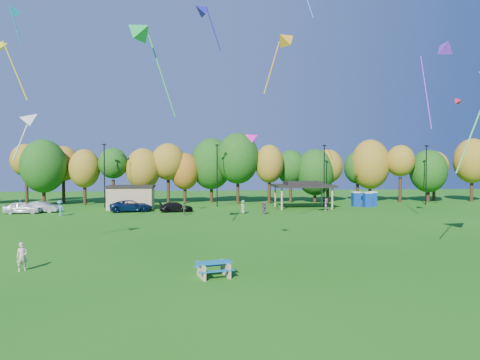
{
  "coord_description": "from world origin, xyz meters",
  "views": [
    {
      "loc": [
        -0.79,
        -22.22,
        6.07
      ],
      "look_at": [
        2.0,
        6.0,
        5.08
      ],
      "focal_mm": 32.0,
      "sensor_mm": 36.0,
      "label": 1
    }
  ],
  "objects": [
    {
      "name": "utility_building",
      "position": [
        -10.0,
        38.0,
        1.64
      ],
      "size": [
        6.3,
        4.3,
        3.25
      ],
      "color": "tan",
      "rests_on": "ground"
    },
    {
      "name": "pavilion",
      "position": [
        14.0,
        37.0,
        3.23
      ],
      "size": [
        8.2,
        6.2,
        3.77
      ],
      "color": "tan",
      "rests_on": "ground"
    },
    {
      "name": "car_a",
      "position": [
        -22.61,
        33.41,
        0.76
      ],
      "size": [
        4.49,
        1.92,
        1.51
      ],
      "primitive_type": "imported",
      "rotation": [
        0.0,
        0.0,
        1.6
      ],
      "color": "white",
      "rests_on": "ground"
    },
    {
      "name": "kite_1",
      "position": [
        -5.39,
        10.83,
        16.16
      ],
      "size": [
        4.44,
        2.99,
        7.66
      ],
      "color": "green"
    },
    {
      "name": "tree_line",
      "position": [
        -1.03,
        45.51,
        5.91
      ],
      "size": [
        93.57,
        10.55,
        11.15
      ],
      "color": "black",
      "rests_on": "ground"
    },
    {
      "name": "kite_flyer",
      "position": [
        -10.83,
        3.18,
        0.82
      ],
      "size": [
        0.72,
        0.64,
        1.65
      ],
      "primitive_type": "imported",
      "rotation": [
        0.0,
        0.0,
        0.51
      ],
      "color": "beige",
      "rests_on": "ground"
    },
    {
      "name": "far_person_4",
      "position": [
        -2.43,
        29.81,
        0.79
      ],
      "size": [
        0.93,
        0.93,
        1.59
      ],
      "primitive_type": "imported",
      "rotation": [
        0.0,
        0.0,
        0.78
      ],
      "color": "#4A6A41",
      "rests_on": "ground"
    },
    {
      "name": "ground",
      "position": [
        0.0,
        0.0,
        0.0
      ],
      "size": [
        160.0,
        160.0,
        0.0
      ],
      "primitive_type": "plane",
      "color": "#19600F",
      "rests_on": "ground"
    },
    {
      "name": "kite_2",
      "position": [
        2.78,
        7.13,
        7.99
      ],
      "size": [
        1.23,
        1.04,
        1.11
      ],
      "color": "#FD0EA8"
    },
    {
      "name": "kite_7",
      "position": [
        6.91,
        13.94,
        16.77
      ],
      "size": [
        3.32,
        2.36,
        5.6
      ],
      "color": "#FAA31A"
    },
    {
      "name": "far_person_2",
      "position": [
        16.1,
        32.92,
        0.81
      ],
      "size": [
        0.46,
        0.63,
        1.61
      ],
      "primitive_type": "imported",
      "rotation": [
        0.0,
        0.0,
        4.58
      ],
      "color": "#BB58A6",
      "rests_on": "ground"
    },
    {
      "name": "far_person_1",
      "position": [
        7.34,
        29.79,
        0.79
      ],
      "size": [
        0.49,
        1.47,
        1.57
      ],
      "primitive_type": "imported",
      "rotation": [
        0.0,
        0.0,
        1.59
      ],
      "color": "#893983",
      "rests_on": "ground"
    },
    {
      "name": "porta_potties",
      "position": [
        23.65,
        38.16,
        1.1
      ],
      "size": [
        3.75,
        2.53,
        2.18
      ],
      "color": "#0B3395",
      "rests_on": "ground"
    },
    {
      "name": "kite_5",
      "position": [
        21.65,
        15.38,
        16.76
      ],
      "size": [
        1.81,
        4.91,
        8.43
      ],
      "color": "#7C2AE0"
    },
    {
      "name": "lamp_posts",
      "position": [
        2.0,
        40.0,
        4.9
      ],
      "size": [
        64.5,
        0.25,
        9.09
      ],
      "color": "black",
      "rests_on": "ground"
    },
    {
      "name": "car_d",
      "position": [
        -3.6,
        33.53,
        0.63
      ],
      "size": [
        4.54,
        2.35,
        1.26
      ],
      "primitive_type": "imported",
      "rotation": [
        0.0,
        0.0,
        1.71
      ],
      "color": "black",
      "rests_on": "ground"
    },
    {
      "name": "car_c",
      "position": [
        -9.44,
        34.31,
        0.76
      ],
      "size": [
        5.82,
        3.48,
        1.51
      ],
      "primitive_type": "imported",
      "rotation": [
        0.0,
        0.0,
        1.76
      ],
      "color": "#0B1F43",
      "rests_on": "ground"
    },
    {
      "name": "far_person_0",
      "position": [
        -17.14,
        30.3,
        0.93
      ],
      "size": [
        1.39,
        1.23,
        1.86
      ],
      "primitive_type": "imported",
      "rotation": [
        0.0,
        0.0,
        5.71
      ],
      "color": "teal",
      "rests_on": "ground"
    },
    {
      "name": "far_person_3",
      "position": [
        -23.18,
        34.06,
        0.87
      ],
      "size": [
        1.04,
        1.07,
        1.73
      ],
      "primitive_type": "imported",
      "rotation": [
        0.0,
        0.0,
        4.02
      ],
      "color": "teal",
      "rests_on": "ground"
    },
    {
      "name": "kite_14",
      "position": [
        -0.5,
        16.17,
        19.81
      ],
      "size": [
        2.8,
        1.69,
        4.52
      ],
      "color": "#1C1B96"
    },
    {
      "name": "car_b",
      "position": [
        -20.71,
        34.61,
        0.71
      ],
      "size": [
        4.4,
        1.81,
        1.42
      ],
      "primitive_type": "imported",
      "rotation": [
        0.0,
        0.0,
        1.5
      ],
      "color": "gray",
      "rests_on": "ground"
    },
    {
      "name": "kite_0",
      "position": [
        29.9,
        26.09,
        13.78
      ],
      "size": [
        1.27,
        1.42,
        1.16
      ],
      "color": "#B9152E"
    },
    {
      "name": "picnic_table",
      "position": [
        0.04,
        0.81,
        0.48
      ],
      "size": [
        2.23,
        1.99,
        0.83
      ],
      "rotation": [
        0.0,
        0.0,
        0.24
      ],
      "color": "tan",
      "rests_on": "ground"
    },
    {
      "name": "kite_4",
      "position": [
        -19.93,
        25.32,
        22.29
      ],
      "size": [
        1.67,
        2.66,
        4.43
      ],
      "color": "#0D99D0"
    },
    {
      "name": "kite_10",
      "position": [
        -11.9,
        7.81,
        9.16
      ],
      "size": [
        2.24,
        1.61,
        3.51
      ],
      "color": "silver"
    },
    {
      "name": "far_person_5",
      "position": [
        4.81,
        30.62,
        0.85
      ],
      "size": [
        0.77,
        0.95,
        1.7
      ],
      "primitive_type": "imported",
      "rotation": [
        0.0,
        0.0,
        5.02
      ],
      "color": "gray",
      "rests_on": "ground"
    }
  ]
}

